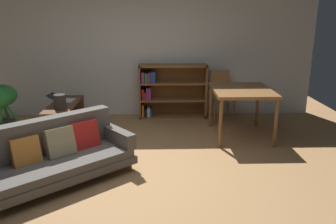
# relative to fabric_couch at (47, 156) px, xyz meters

# --- Properties ---
(ground_plane) EXTENTS (8.16, 8.16, 0.00)m
(ground_plane) POSITION_rel_fabric_couch_xyz_m (1.01, 0.20, -0.33)
(ground_plane) COLOR #A87A4C
(back_wall_panel) EXTENTS (6.80, 0.10, 2.70)m
(back_wall_panel) POSITION_rel_fabric_couch_xyz_m (1.01, 2.90, 1.02)
(back_wall_panel) COLOR silver
(back_wall_panel) RESTS_ON ground_plane
(fabric_couch) EXTENTS (2.06, 1.89, 0.75)m
(fabric_couch) POSITION_rel_fabric_couch_xyz_m (0.00, 0.00, 0.00)
(fabric_couch) COLOR brown
(fabric_couch) RESTS_ON ground_plane
(media_console) EXTENTS (0.42, 1.22, 0.54)m
(media_console) POSITION_rel_fabric_couch_xyz_m (-0.24, 1.71, -0.07)
(media_console) COLOR #56351E
(media_console) RESTS_ON ground_plane
(open_laptop) EXTENTS (0.46, 0.33, 0.12)m
(open_laptop) POSITION_rel_fabric_couch_xyz_m (-0.30, 1.91, 0.23)
(open_laptop) COLOR silver
(open_laptop) RESTS_ON media_console
(desk_speaker) EXTENTS (0.19, 0.19, 0.23)m
(desk_speaker) POSITION_rel_fabric_couch_xyz_m (-0.19, 1.39, 0.32)
(desk_speaker) COLOR #2D2823
(desk_speaker) RESTS_ON media_console
(potted_floor_plant) EXTENTS (0.52, 0.52, 0.87)m
(potted_floor_plant) POSITION_rel_fabric_couch_xyz_m (-1.25, 1.70, 0.22)
(potted_floor_plant) COLOR #333338
(potted_floor_plant) RESTS_ON ground_plane
(dining_table) EXTENTS (0.94, 1.10, 0.81)m
(dining_table) POSITION_rel_fabric_couch_xyz_m (2.71, 1.54, 0.39)
(dining_table) COLOR brown
(dining_table) RESTS_ON ground_plane
(dining_chair_near) EXTENTS (0.47, 0.46, 0.92)m
(dining_chair_near) POSITION_rel_fabric_couch_xyz_m (2.56, 2.54, 0.19)
(dining_chair_near) COLOR olive
(dining_chair_near) RESTS_ON ground_plane
(bookshelf) EXTENTS (1.31, 0.34, 1.04)m
(bookshelf) POSITION_rel_fabric_couch_xyz_m (1.56, 2.71, 0.19)
(bookshelf) COLOR brown
(bookshelf) RESTS_ON ground_plane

